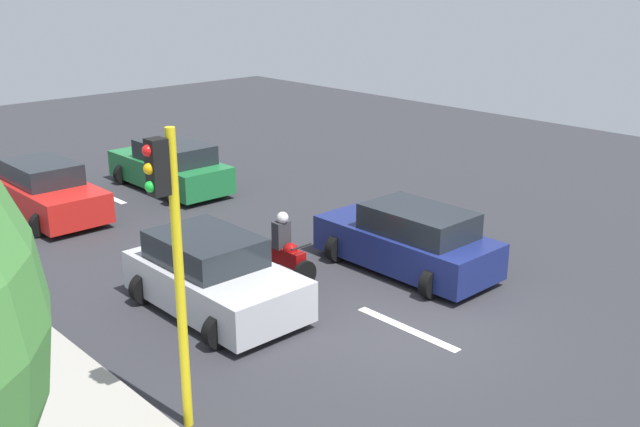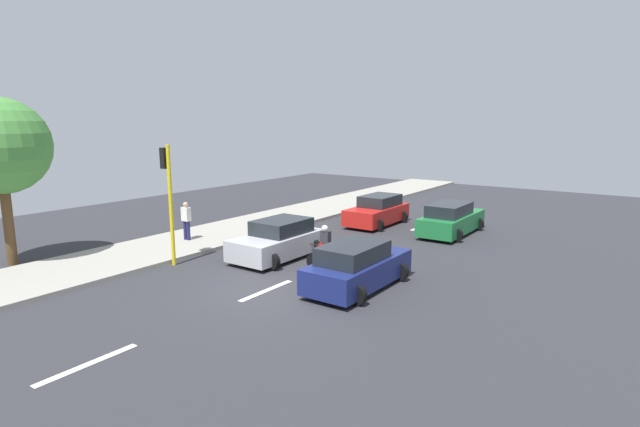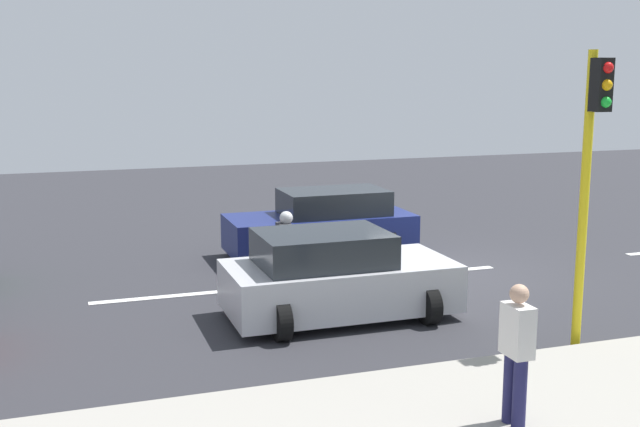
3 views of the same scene
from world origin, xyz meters
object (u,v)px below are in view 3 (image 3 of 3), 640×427
car_silver (336,277)px  traffic_light_corner (591,159)px  pedestrian_near_signal (517,351)px  car_dark_blue (323,225)px  motorcycle (290,256)px

car_silver → traffic_light_corner: size_ratio=0.87×
pedestrian_near_signal → traffic_light_corner: (-2.21, 2.57, 1.87)m
car_silver → traffic_light_corner: 4.59m
car_dark_blue → pedestrian_near_signal: (9.27, -0.84, 0.35)m
pedestrian_near_signal → traffic_light_corner: bearing=130.6°
car_dark_blue → traffic_light_corner: (7.07, 1.73, 2.22)m
motorcycle → pedestrian_near_signal: (6.92, 0.65, 0.42)m
car_silver → pedestrian_near_signal: bearing=5.0°
car_dark_blue → pedestrian_near_signal: bearing=-5.2°
car_silver → pedestrian_near_signal: pedestrian_near_signal is taller
car_silver → car_dark_blue: (-4.39, 1.27, 0.00)m
car_silver → traffic_light_corner: bearing=48.3°
car_dark_blue → traffic_light_corner: 7.61m
car_dark_blue → motorcycle: (2.35, -1.49, -0.07)m
pedestrian_near_signal → car_silver: bearing=-175.0°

